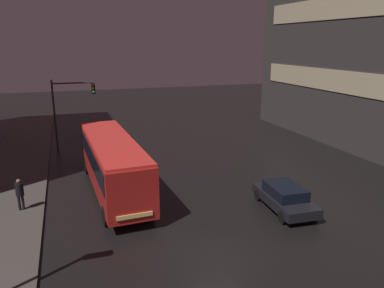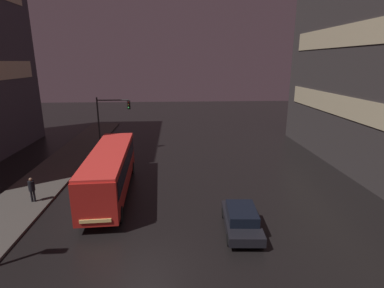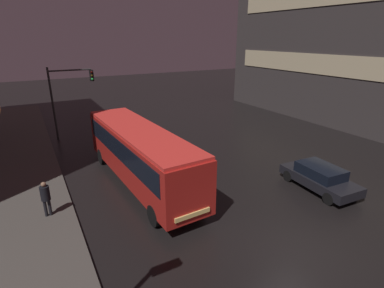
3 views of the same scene
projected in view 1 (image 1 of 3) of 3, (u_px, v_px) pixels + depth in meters
ground_plane at (217, 258)px, 15.54m from camera, size 120.00×120.00×0.00m
sidewalk_left at (10, 194)px, 21.87m from camera, size 4.00×48.00×0.15m
bus_near at (113, 160)px, 21.88m from camera, size 2.96×11.13×3.27m
car_taxi at (285, 197)px, 19.92m from camera, size 2.15×4.41×1.36m
pedestrian_mid at (20, 191)px, 19.43m from camera, size 0.54×0.54×1.71m
traffic_light_main at (69, 102)px, 30.60m from camera, size 3.43×0.35×5.78m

